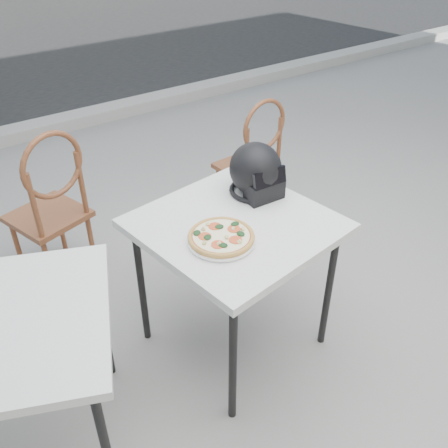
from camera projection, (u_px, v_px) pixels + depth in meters
ground at (245, 281)px, 3.20m from camera, size 80.00×80.00×0.00m
curb at (72, 120)px, 5.19m from camera, size 30.00×0.25×0.12m
cafe_table_main at (235, 234)px, 2.39m from camera, size 0.94×0.94×0.79m
plate at (221, 240)px, 2.21m from camera, size 0.39×0.39×0.02m
pizza at (221, 236)px, 2.20m from camera, size 0.33×0.33×0.04m
helmet at (256, 172)px, 2.50m from camera, size 0.28×0.29×0.27m
cafe_chair_main at (254, 155)px, 3.47m from camera, size 0.40×0.40×0.97m
cafe_table_side at (2, 335)px, 1.88m from camera, size 1.06×1.06×0.77m
cafe_chair_side at (51, 202)px, 2.89m from camera, size 0.50×0.50×1.04m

